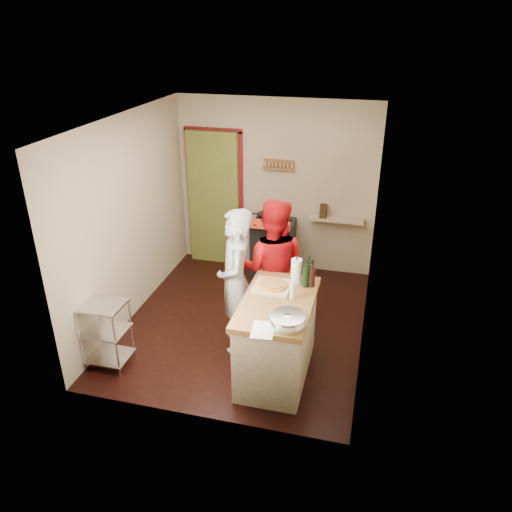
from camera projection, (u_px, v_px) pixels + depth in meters
The scene contains 10 objects.
floor at pixel (245, 322), 6.52m from camera, with size 3.50×3.50×0.00m, color black.
back_wall at pixel (235, 193), 7.72m from camera, with size 3.00×0.44×2.60m.
left_wall at pixel (130, 219), 6.29m from camera, with size 0.04×3.50×2.60m, color gray.
right_wall at pixel (372, 243), 5.62m from camera, with size 0.04×3.50×2.60m, color gray.
ceiling at pixel (243, 119), 5.38m from camera, with size 3.00×3.50×0.02m, color white.
stove at pixel (273, 247), 7.55m from camera, with size 0.60×0.63×1.00m.
wire_shelving at pixel (106, 331), 5.57m from camera, with size 0.48×0.40×0.80m.
island at pixel (277, 336), 5.38m from camera, with size 0.74×1.34×1.25m.
person_stripe at pixel (236, 281), 5.71m from camera, with size 0.64×0.42×1.74m, color silver.
person_red at pixel (272, 268), 6.03m from camera, with size 0.84×0.66×1.74m, color #AC0B10.
Camera 1 is at (1.50, -5.28, 3.62)m, focal length 35.00 mm.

